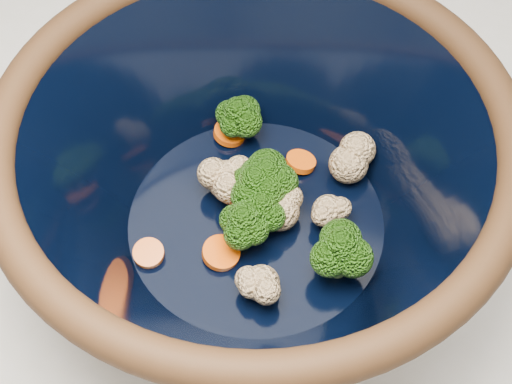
% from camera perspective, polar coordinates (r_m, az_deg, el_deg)
% --- Properties ---
extents(mixing_bowl, '(0.43, 0.43, 0.17)m').
position_cam_1_polar(mixing_bowl, '(0.55, 0.00, 0.99)').
color(mixing_bowl, black).
rests_on(mixing_bowl, counter).
extents(vegetable_pile, '(0.18, 0.18, 0.06)m').
position_cam_1_polar(vegetable_pile, '(0.58, 1.04, -0.37)').
color(vegetable_pile, '#608442').
rests_on(vegetable_pile, mixing_bowl).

